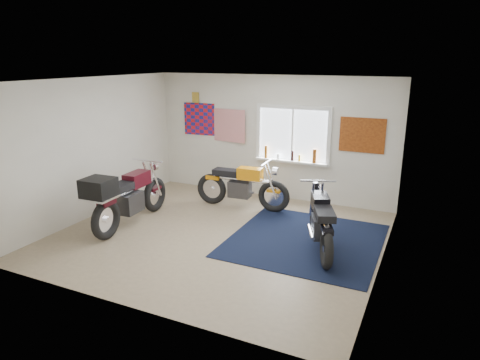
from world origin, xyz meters
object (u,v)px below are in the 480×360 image
at_px(navy_rug, 305,240).
at_px(maroon_tourer, 126,197).
at_px(yellow_triumph, 242,187).
at_px(black_chrome_bike, 321,223).

xyz_separation_m(navy_rug, maroon_tourer, (-3.20, -0.81, 0.58)).
relative_size(yellow_triumph, black_chrome_bike, 1.08).
height_order(navy_rug, yellow_triumph, yellow_triumph).
height_order(navy_rug, black_chrome_bike, black_chrome_bike).
xyz_separation_m(yellow_triumph, black_chrome_bike, (2.01, -1.27, -0.00)).
bearing_deg(maroon_tourer, yellow_triumph, -41.32).
bearing_deg(navy_rug, maroon_tourer, -165.82).
distance_m(black_chrome_bike, maroon_tourer, 3.55).
bearing_deg(yellow_triumph, navy_rug, -35.52).
bearing_deg(black_chrome_bike, maroon_tourer, 77.41).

